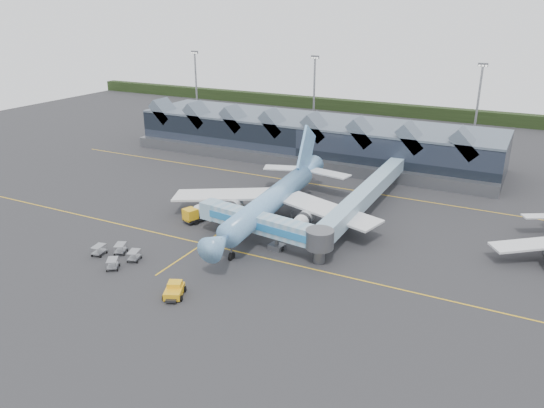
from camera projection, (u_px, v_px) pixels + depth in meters
The scene contains 10 objects.
ground at pixel (229, 226), 91.58m from camera, with size 260.00×260.00×0.00m, color #29292C.
taxi_stripes at pixel (257, 208), 99.90m from camera, with size 120.00×60.00×0.01m.
tree_line_far at pixel (397, 110), 182.40m from camera, with size 260.00×4.00×4.00m, color black.
terminal at pixel (311, 138), 131.43m from camera, with size 90.00×22.25×12.52m.
light_masts at pixel (434, 106), 130.44m from camera, with size 132.40×42.56×22.45m.
main_airliner at pixel (274, 198), 92.46m from camera, with size 38.88×44.83×14.39m.
jet_bridge at pixel (271, 227), 82.23m from camera, with size 24.32×6.60×5.29m.
fuel_truck at pixel (206, 210), 94.41m from camera, with size 4.87×8.94×3.02m.
pushback_tug at pixel (174, 290), 69.45m from camera, with size 3.62×4.40×1.77m.
baggage_carts at pixel (117, 254), 79.41m from camera, with size 7.97×7.08×1.55m.
Camera 1 is at (45.15, -71.62, 35.90)m, focal length 35.00 mm.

